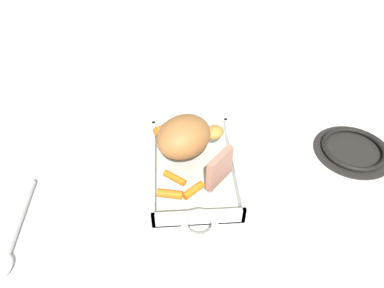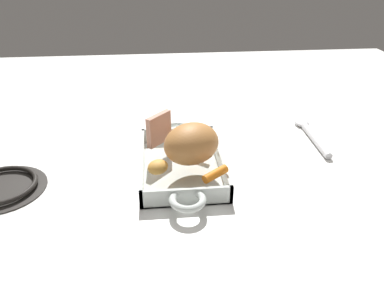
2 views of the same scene
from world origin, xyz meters
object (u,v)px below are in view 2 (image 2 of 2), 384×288
at_px(roasting_dish, 182,164).
at_px(baby_carrot_northeast, 215,174).
at_px(baby_carrot_southeast, 198,140).
at_px(potato_golden_large, 158,167).
at_px(roast_slice_thin, 159,129).
at_px(stove_burner_rear, 1,186).
at_px(baby_carrot_long, 200,131).
at_px(baby_carrot_southwest, 182,133).
at_px(pork_roast, 191,144).
at_px(serving_spoon, 310,133).

distance_m(roasting_dish, baby_carrot_northeast, 0.14).
xyz_separation_m(baby_carrot_southeast, potato_golden_large, (0.14, -0.11, 0.01)).
distance_m(roasting_dish, roast_slice_thin, 0.11).
bearing_deg(stove_burner_rear, baby_carrot_long, 107.77).
bearing_deg(baby_carrot_long, baby_carrot_southwest, -81.96).
height_order(roasting_dish, stove_burner_rear, roasting_dish).
bearing_deg(baby_carrot_southwest, potato_golden_large, -20.32).
height_order(roasting_dish, baby_carrot_northeast, baby_carrot_northeast).
relative_size(baby_carrot_long, potato_golden_large, 1.12).
bearing_deg(pork_roast, roast_slice_thin, -144.07).
xyz_separation_m(pork_roast, potato_golden_large, (0.05, -0.08, -0.03)).
bearing_deg(baby_carrot_southeast, baby_carrot_southwest, -135.14).
distance_m(baby_carrot_southwest, baby_carrot_northeast, 0.22).
xyz_separation_m(baby_carrot_long, potato_golden_large, (0.19, -0.12, 0.01)).
bearing_deg(roasting_dish, baby_carrot_long, 150.69).
bearing_deg(roasting_dish, roast_slice_thin, -141.89).
xyz_separation_m(baby_carrot_northeast, stove_burner_rear, (-0.07, -0.49, -0.05)).
xyz_separation_m(potato_golden_large, serving_spoon, (-0.23, 0.45, -0.05)).
height_order(baby_carrot_long, serving_spoon, baby_carrot_long).
distance_m(baby_carrot_southeast, serving_spoon, 0.36).
bearing_deg(pork_roast, roasting_dish, -148.53).
relative_size(roast_slice_thin, baby_carrot_northeast, 1.28).
relative_size(pork_roast, baby_carrot_southeast, 2.46).
relative_size(baby_carrot_northeast, stove_burner_rear, 0.31).
bearing_deg(stove_burner_rear, baby_carrot_southeast, 102.87).
height_order(pork_roast, baby_carrot_long, pork_roast).
distance_m(pork_roast, roast_slice_thin, 0.13).
xyz_separation_m(baby_carrot_southwest, serving_spoon, (-0.05, 0.39, -0.04)).
bearing_deg(baby_carrot_southwest, serving_spoon, 97.83).
relative_size(roast_slice_thin, potato_golden_large, 1.64).
relative_size(baby_carrot_southwest, baby_carrot_southeast, 0.96).
xyz_separation_m(roast_slice_thin, potato_golden_large, (0.15, -0.01, -0.02)).
distance_m(baby_carrot_northeast, serving_spoon, 0.43).
distance_m(baby_carrot_northeast, stove_burner_rear, 0.50).
relative_size(baby_carrot_southwest, stove_burner_rear, 0.27).
relative_size(roasting_dish, baby_carrot_southwest, 7.85).
bearing_deg(baby_carrot_long, roast_slice_thin, -70.42).
bearing_deg(potato_golden_large, serving_spoon, 117.34).
relative_size(roasting_dish, baby_carrot_southeast, 7.54).
distance_m(roasting_dish, potato_golden_large, 0.11).
relative_size(pork_roast, baby_carrot_southwest, 2.56).
bearing_deg(serving_spoon, baby_carrot_northeast, 130.87).
distance_m(baby_carrot_southeast, baby_carrot_northeast, 0.18).
height_order(pork_roast, roast_slice_thin, pork_roast).
relative_size(roasting_dish, pork_roast, 3.07).
bearing_deg(baby_carrot_northeast, stove_burner_rear, -97.76).
distance_m(pork_roast, stove_burner_rear, 0.45).
distance_m(roast_slice_thin, baby_carrot_southwest, 0.08).
bearing_deg(baby_carrot_southeast, roast_slice_thin, -94.13).
distance_m(roast_slice_thin, potato_golden_large, 0.15).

